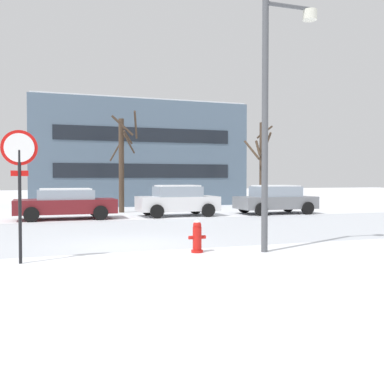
{
  "coord_description": "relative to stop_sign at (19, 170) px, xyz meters",
  "views": [
    {
      "loc": [
        -2.25,
        -12.08,
        1.85
      ],
      "look_at": [
        3.57,
        5.17,
        1.28
      ],
      "focal_mm": 42.1,
      "sensor_mm": 36.0,
      "label": 1
    }
  ],
  "objects": [
    {
      "name": "stop_sign",
      "position": [
        0.0,
        0.0,
        0.0
      ],
      "size": [
        0.76,
        0.08,
        2.88
      ],
      "color": "black",
      "rests_on": "ground"
    },
    {
      "name": "fire_hydrant",
      "position": [
        4.1,
        0.14,
        -1.61
      ],
      "size": [
        0.44,
        0.3,
        0.81
      ],
      "color": "red",
      "rests_on": "ground"
    },
    {
      "name": "street_lamp",
      "position": [
        5.96,
        -0.32,
        1.76
      ],
      "size": [
        1.52,
        0.36,
        6.31
      ],
      "color": "#4C4F54",
      "rests_on": "ground"
    },
    {
      "name": "tree_far_left",
      "position": [
        12.97,
        13.78,
        0.73
      ],
      "size": [
        1.64,
        1.62,
        5.15
      ],
      "color": "#423326",
      "rests_on": "ground"
    },
    {
      "name": "tree_far_right",
      "position": [
        4.59,
        13.62,
        0.77
      ],
      "size": [
        1.62,
        1.58,
        5.35
      ],
      "color": "#423326",
      "rests_on": "ground"
    },
    {
      "name": "building_far_left",
      "position": [
        6.84,
        22.54,
        1.49
      ],
      "size": [
        14.28,
        9.15,
        7.02
      ],
      "color": "slate",
      "rests_on": "ground"
    },
    {
      "name": "parked_car_gray",
      "position": [
        11.93,
        10.26,
        -1.27
      ],
      "size": [
        4.03,
        2.13,
        1.47
      ],
      "color": "slate",
      "rests_on": "ground"
    },
    {
      "name": "parked_car_maroon",
      "position": [
        1.48,
        10.53,
        -1.31
      ],
      "size": [
        4.4,
        2.14,
        1.38
      ],
      "color": "maroon",
      "rests_on": "ground"
    },
    {
      "name": "road_surface",
      "position": [
        2.68,
        4.95,
        -2.02
      ],
      "size": [
        80.0,
        8.44,
        0.0
      ],
      "color": "silver",
      "rests_on": "ground"
    },
    {
      "name": "parked_car_white",
      "position": [
        6.71,
        10.48,
        -1.26
      ],
      "size": [
        3.85,
        2.05,
        1.5
      ],
      "color": "white",
      "rests_on": "ground"
    },
    {
      "name": "ground_plane",
      "position": [
        2.68,
        1.73,
        -2.02
      ],
      "size": [
        120.0,
        120.0,
        0.0
      ],
      "primitive_type": "plane",
      "color": "white"
    }
  ]
}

